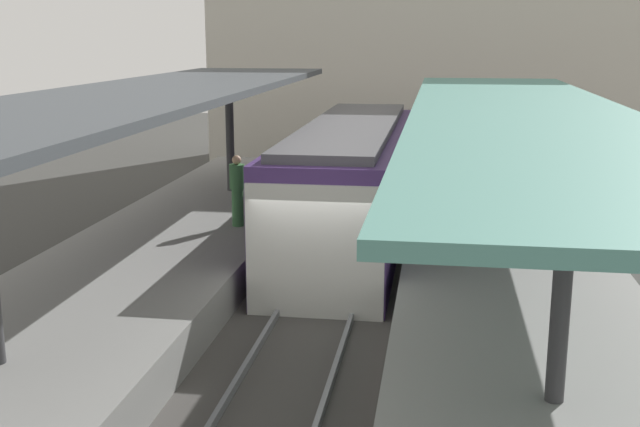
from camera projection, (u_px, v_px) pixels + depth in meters
name	position (u px, v px, depth m)	size (l,w,h in m)	color
ground_plane	(317.00, 321.00, 15.35)	(80.00, 80.00, 0.00)	#383835
platform_left	(133.00, 288.00, 15.80)	(4.40, 28.00, 1.00)	gray
platform_right	(516.00, 307.00, 14.67)	(4.40, 28.00, 1.00)	gray
track_ballast	(317.00, 316.00, 15.32)	(3.20, 28.00, 0.20)	#423F3D
rail_near_side	(282.00, 306.00, 15.39)	(0.08, 28.00, 0.14)	slate
rail_far_side	(354.00, 310.00, 15.18)	(0.08, 28.00, 0.14)	slate
commuter_train	(350.00, 183.00, 20.30)	(2.78, 11.88, 3.10)	#472D6B
canopy_left	(149.00, 95.00, 16.30)	(4.18, 21.00, 3.39)	#333335
canopy_right	(520.00, 113.00, 15.23)	(4.18, 21.00, 3.12)	#333335
platform_bench	(485.00, 215.00, 17.91)	(1.40, 0.41, 0.86)	black
platform_sign	(519.00, 179.00, 15.96)	(0.90, 0.08, 2.21)	#262628
passenger_near_bench	(433.00, 193.00, 18.29)	(0.36, 0.36, 1.67)	navy
passenger_mid_platform	(237.00, 189.00, 18.62)	(0.36, 0.36, 1.72)	#386B3D
station_building_backdrop	(430.00, 35.00, 33.12)	(18.00, 6.00, 11.00)	beige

